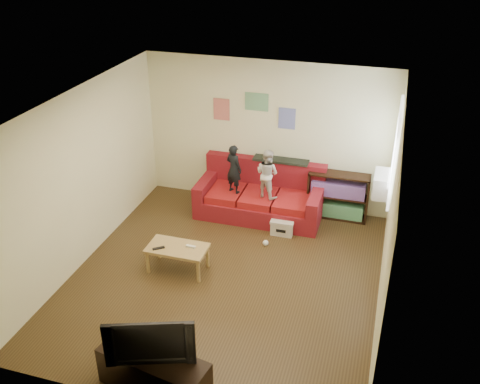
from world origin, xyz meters
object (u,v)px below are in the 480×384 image
(television, at_px, (151,338))
(sofa, at_px, (261,197))
(tv_stand, at_px, (154,373))
(file_box, at_px, (283,226))
(child_a, at_px, (234,169))
(child_b, at_px, (267,173))
(bookshelf, at_px, (338,198))
(coffee_table, at_px, (177,250))

(television, bearing_deg, sofa, 68.59)
(tv_stand, height_order, television, television)
(tv_stand, bearing_deg, file_box, 90.26)
(child_a, bearing_deg, child_b, -155.33)
(sofa, relative_size, bookshelf, 2.08)
(tv_stand, bearing_deg, child_b, 96.52)
(file_box, height_order, tv_stand, tv_stand)
(tv_stand, bearing_deg, child_a, 104.89)
(file_box, xyz_separation_m, tv_stand, (-0.67, -3.72, 0.11))
(sofa, bearing_deg, coffee_table, -110.73)
(coffee_table, bearing_deg, file_box, 48.69)
(child_a, height_order, coffee_table, child_a)
(television, bearing_deg, file_box, 60.19)
(sofa, height_order, bookshelf, sofa)
(file_box, bearing_deg, child_b, 135.60)
(coffee_table, xyz_separation_m, file_box, (1.31, 1.49, -0.21))
(coffee_table, distance_m, television, 2.36)
(coffee_table, bearing_deg, tv_stand, -74.10)
(child_a, xyz_separation_m, child_b, (0.60, 0.00, -0.01))
(child_a, distance_m, bookshelf, 1.92)
(sofa, xyz_separation_m, file_box, (0.54, -0.56, -0.19))
(sofa, relative_size, child_a, 2.49)
(child_a, bearing_deg, sofa, -134.09)
(bookshelf, relative_size, tv_stand, 0.82)
(coffee_table, bearing_deg, television, -74.10)
(file_box, relative_size, television, 0.39)
(bookshelf, height_order, file_box, bookshelf)
(child_b, height_order, coffee_table, child_b)
(file_box, xyz_separation_m, television, (-0.67, -3.72, 0.64))
(file_box, distance_m, tv_stand, 3.78)
(coffee_table, relative_size, file_box, 2.33)
(child_a, bearing_deg, television, 119.06)
(bookshelf, bearing_deg, coffee_table, -132.40)
(child_b, bearing_deg, file_box, 158.77)
(tv_stand, distance_m, television, 0.53)
(child_a, bearing_deg, file_box, -176.35)
(sofa, height_order, child_a, child_a)
(sofa, distance_m, coffee_table, 2.19)
(child_b, distance_m, tv_stand, 4.17)
(sofa, xyz_separation_m, television, (-0.14, -4.28, 0.45))
(file_box, height_order, television, television)
(tv_stand, bearing_deg, television, 10.49)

